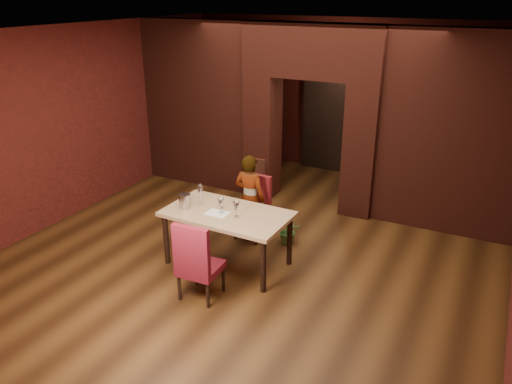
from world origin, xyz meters
The scene contains 24 objects.
floor centered at (0.00, 0.00, 0.00)m, with size 8.00×8.00×0.00m, color #432810.
ceiling centered at (0.00, 0.00, 3.20)m, with size 7.00×8.00×0.04m, color silver.
wall_back centered at (0.00, 4.00, 1.60)m, with size 7.00×0.04×3.20m, color maroon.
wall_front centered at (0.00, -4.00, 1.60)m, with size 7.00×0.04×3.20m, color maroon.
wall_left centered at (-3.50, 0.00, 1.60)m, with size 0.04×8.00×3.20m, color maroon.
pillar_left centered at (-0.95, 2.00, 1.15)m, with size 0.55×0.55×2.30m, color maroon.
pillar_right centered at (0.95, 2.00, 1.15)m, with size 0.55×0.55×2.30m, color maroon.
lintel centered at (0.00, 2.00, 2.75)m, with size 2.45×0.55×0.90m, color maroon.
wing_wall_left centered at (-2.36, 2.00, 1.60)m, with size 2.27×0.35×3.20m, color maroon.
wing_wall_right centered at (2.36, 2.00, 1.60)m, with size 2.27×0.35×3.20m, color maroon.
vent_panel centered at (-0.95, 1.71, 0.55)m, with size 0.40×0.03×0.50m, color brown.
rear_door centered at (-0.40, 3.94, 1.05)m, with size 0.90×0.08×2.10m, color black.
rear_door_frame centered at (-0.40, 3.90, 1.05)m, with size 1.02×0.04×2.22m, color black.
dining_table centered at (-0.19, -0.64, 0.41)m, with size 1.75×0.98×0.82m, color tan.
chair_far centered at (-0.27, 0.26, 0.51)m, with size 0.46×0.46×1.01m, color maroon.
chair_near centered at (-0.08, -1.50, 0.54)m, with size 0.49×0.49×1.09m, color maroon.
person_seated centered at (-0.27, 0.20, 0.70)m, with size 0.51×0.34×1.40m, color white.
wine_glass_a centered at (-0.33, -0.55, 0.91)m, with size 0.07×0.07×0.18m, color silver, non-canonical shape.
wine_glass_b centered at (-0.26, -0.69, 0.93)m, with size 0.09×0.09×0.22m, color white, non-canonical shape.
wine_glass_c centered at (0.00, -0.71, 0.93)m, with size 0.09×0.09×0.23m, color white, non-canonical shape.
tasting_sheet centered at (-0.29, -0.73, 0.82)m, with size 0.31×0.23×0.00m, color silver.
wine_bucket centered at (-0.80, -0.77, 0.92)m, with size 0.16×0.16×0.20m, color #A9A9AF.
water_bottle centered at (-0.68, -0.55, 0.97)m, with size 0.07×0.07×0.31m, color white.
potted_plant centered at (0.34, 0.34, 0.21)m, with size 0.38×0.33×0.42m, color #376629.
Camera 1 is at (3.07, -6.09, 3.72)m, focal length 35.00 mm.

